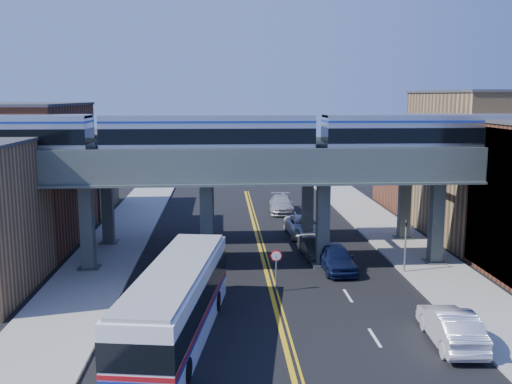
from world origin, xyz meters
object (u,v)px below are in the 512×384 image
Objects in this scene: traffic_signal at (406,240)px; car_lane_a at (336,258)px; car_lane_d at (281,204)px; car_parked_curb at (451,326)px; transit_train at (209,136)px; transit_bus at (176,304)px; car_lane_b at (313,247)px; stop_sign at (276,264)px; car_lane_c at (304,226)px.

traffic_signal is 0.78× the size of car_lane_a.
car_lane_d is 1.07× the size of car_parked_curb.
traffic_signal is at bearing -8.76° from transit_train.
car_lane_b is at bearing -24.37° from transit_bus.
car_parked_curb is at bearing -78.62° from car_lane_b.
transit_bus is 13.22m from car_parked_curb.
stop_sign is 6.06m from car_lane_a.
car_lane_a is at bearing -81.48° from car_lane_d.
car_lane_a is at bearing 166.99° from traffic_signal.
car_lane_a is 12.32m from car_parked_curb.
transit_train is 21.77m from car_lane_d.
transit_bus reaches higher than car_lane_c.
transit_train is at bearing 170.29° from car_lane_a.
car_lane_c is at bearing 75.04° from stop_sign.
stop_sign is 0.45× the size of car_lane_c.
traffic_signal is at bearing -67.39° from car_lane_c.
car_lane_d is at bearing -77.91° from car_parked_curb.
car_lane_b is at bearing -83.93° from car_lane_d.
traffic_signal reaches higher than car_lane_c.
transit_bus is 22.42m from car_lane_c.
car_lane_c is 1.02× the size of car_lane_d.
transit_bus is 2.35× the size of car_lane_c.
transit_bus reaches higher than car_lane_d.
car_lane_a is at bearing -34.87° from transit_bus.
car_lane_a is at bearing -88.57° from car_lane_c.
stop_sign is 0.49× the size of car_parked_curb.
car_lane_c is 10.05m from car_lane_d.
car_lane_a is at bearing -6.50° from transit_train.
car_lane_d reaches higher than car_lane_c.
traffic_signal is 7.15m from car_lane_b.
traffic_signal reaches higher than car_lane_d.
transit_bus is at bearing -101.44° from car_lane_d.
car_parked_curb is (11.70, -12.88, -8.23)m from transit_train.
car_parked_curb reaches higher than car_lane_b.
traffic_signal is at bearing -69.95° from car_lane_d.
car_lane_d is (-0.64, 16.54, 0.11)m from car_lane_b.
transit_train is 3.14× the size of transit_bus.
car_parked_curb is at bearing -96.71° from traffic_signal.
car_lane_c is at bearing 91.04° from car_lane_a.
transit_train is at bearing -134.02° from car_lane_c.
traffic_signal is at bearing -16.22° from car_lane_a.
transit_train is at bearing 129.22° from stop_sign.
traffic_signal reaches higher than car_lane_b.
transit_bus is 2.39× the size of car_lane_d.
car_lane_d is (8.33, 30.42, -0.95)m from transit_bus.
stop_sign is at bearing -31.70° from transit_bus.
traffic_signal is at bearing 18.63° from stop_sign.
transit_train is 7.52× the size of car_lane_d.
car_lane_d is at bearing 92.24° from car_lane_c.
car_lane_d is at bearing 88.35° from car_lane_b.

